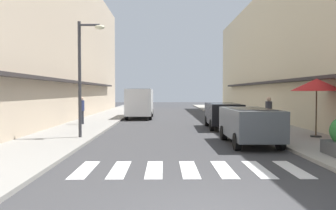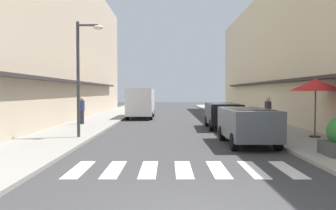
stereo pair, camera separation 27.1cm
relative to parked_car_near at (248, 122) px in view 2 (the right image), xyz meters
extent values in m
plane|color=#38383A|center=(-2.75, 9.53, -0.92)|extent=(96.98, 96.98, 0.00)
cube|color=gray|center=(-8.15, 9.53, -0.86)|extent=(3.20, 61.71, 0.12)
cube|color=#9E998E|center=(2.65, 9.53, -0.86)|extent=(3.20, 61.71, 0.12)
cube|color=#C6B299|center=(-12.25, 10.73, 4.91)|extent=(5.00, 41.67, 11.67)
cube|color=#332D2D|center=(-9.50, 10.73, 1.88)|extent=(0.50, 29.17, 0.16)
cube|color=beige|center=(6.75, 10.73, 4.11)|extent=(5.00, 41.67, 10.06)
cube|color=#332D2D|center=(4.00, 10.73, 1.88)|extent=(0.50, 29.17, 0.16)
cube|color=silver|center=(-5.60, -4.43, -0.92)|extent=(0.45, 2.20, 0.01)
cube|color=silver|center=(-4.65, -4.43, -0.92)|extent=(0.45, 2.20, 0.01)
cube|color=silver|center=(-3.70, -4.43, -0.92)|extent=(0.45, 2.20, 0.01)
cube|color=silver|center=(-2.75, -4.43, -0.92)|extent=(0.45, 2.20, 0.01)
cube|color=silver|center=(-1.80, -4.43, -0.92)|extent=(0.45, 2.20, 0.01)
cube|color=silver|center=(-0.85, -4.43, -0.92)|extent=(0.45, 2.20, 0.01)
cube|color=silver|center=(0.10, -4.43, -0.92)|extent=(0.45, 2.20, 0.01)
cube|color=#4C5156|center=(0.00, 0.04, -0.04)|extent=(1.78, 4.16, 1.13)
cube|color=black|center=(0.00, -0.17, 0.27)|extent=(1.49, 2.33, 0.56)
cylinder|color=black|center=(-0.80, 1.40, -0.60)|extent=(0.22, 0.64, 0.64)
cylinder|color=black|center=(0.79, 1.41, -0.60)|extent=(0.22, 0.64, 0.64)
cylinder|color=black|center=(-0.79, -1.34, -0.60)|extent=(0.22, 0.64, 0.64)
cylinder|color=black|center=(0.80, -1.33, -0.60)|extent=(0.22, 0.64, 0.64)
cube|color=black|center=(0.00, 6.29, -0.04)|extent=(1.86, 4.19, 1.13)
cube|color=black|center=(0.00, 6.08, 0.27)|extent=(1.53, 2.36, 0.56)
cylinder|color=black|center=(-0.76, 7.68, -0.60)|extent=(0.24, 0.65, 0.64)
cylinder|color=black|center=(0.83, 7.63, -0.60)|extent=(0.24, 0.65, 0.64)
cylinder|color=black|center=(-0.83, 4.94, -0.60)|extent=(0.24, 0.65, 0.64)
cylinder|color=black|center=(0.76, 4.90, -0.60)|extent=(0.24, 0.65, 0.64)
cube|color=silver|center=(-5.35, 14.23, 0.41)|extent=(1.97, 5.41, 2.03)
cube|color=black|center=(-5.35, 13.96, 1.17)|extent=(1.65, 3.03, 0.56)
cylinder|color=black|center=(-6.25, 16.00, -0.60)|extent=(0.22, 0.64, 0.64)
cylinder|color=black|center=(-4.46, 16.01, -0.60)|extent=(0.22, 0.64, 0.64)
cylinder|color=black|center=(-6.24, 12.44, -0.60)|extent=(0.22, 0.64, 0.64)
cylinder|color=black|center=(-4.45, 12.45, -0.60)|extent=(0.22, 0.64, 0.64)
cylinder|color=#38383D|center=(-7.15, 1.59, 1.75)|extent=(0.14, 0.14, 5.09)
cylinder|color=#38383D|center=(-6.70, 1.59, 4.14)|extent=(0.90, 0.10, 0.10)
ellipsoid|color=beige|center=(-6.25, 1.59, 4.04)|extent=(0.44, 0.28, 0.20)
cylinder|color=#262626|center=(3.35, 1.53, -0.77)|extent=(0.48, 0.48, 0.06)
cylinder|color=#4C3823|center=(3.35, 1.53, 0.36)|extent=(0.06, 0.06, 2.32)
cone|color=red|center=(3.35, 1.53, 1.52)|extent=(2.25, 2.25, 0.55)
cylinder|color=#282B33|center=(1.86, 3.65, -0.38)|extent=(0.26, 0.26, 0.85)
cylinder|color=#333338|center=(1.86, 3.65, 0.39)|extent=(0.34, 0.34, 0.67)
sphere|color=tan|center=(1.86, 3.65, 0.84)|extent=(0.23, 0.23, 0.23)
cylinder|color=#282B33|center=(-8.55, 7.89, -0.39)|extent=(0.26, 0.26, 0.83)
cylinder|color=navy|center=(-8.55, 7.89, 0.35)|extent=(0.34, 0.34, 0.65)
sphere|color=tan|center=(-8.55, 7.89, 0.79)|extent=(0.22, 0.22, 0.22)
camera|label=1|loc=(-3.44, -13.92, 1.20)|focal=37.45mm
camera|label=2|loc=(-3.17, -13.92, 1.20)|focal=37.45mm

